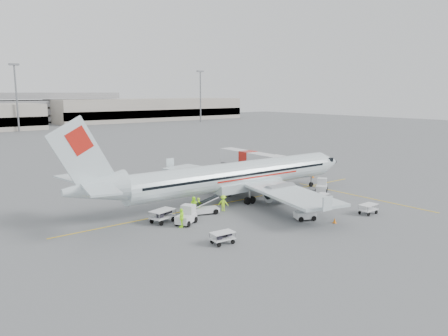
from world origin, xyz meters
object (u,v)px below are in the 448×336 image
at_px(aircraft, 238,157).
at_px(jet_bridge, 248,164).
at_px(tug_aft, 186,215).
at_px(tug_fore, 322,185).
at_px(belt_loader, 203,203).
at_px(tug_mid, 305,212).

relative_size(aircraft, jet_bridge, 2.48).
xyz_separation_m(aircraft, tug_aft, (-10.35, -4.17, -4.37)).
xyz_separation_m(aircraft, tug_fore, (11.46, -3.55, -4.41)).
distance_m(jet_bridge, belt_loader, 21.51).
relative_size(belt_loader, tug_aft, 1.87).
bearing_deg(aircraft, belt_loader, -159.18).
relative_size(aircraft, tug_fore, 16.76).
distance_m(jet_bridge, tug_aft, 25.47).
xyz_separation_m(belt_loader, tug_aft, (-3.49, -1.89, -0.28)).
relative_size(jet_bridge, tug_mid, 7.43).
xyz_separation_m(aircraft, tug_mid, (0.01, -10.62, -4.48)).
relative_size(aircraft, belt_loader, 8.67).
bearing_deg(tug_aft, tug_fore, -27.34).
xyz_separation_m(aircraft, belt_loader, (-6.86, -2.28, -4.09)).
distance_m(belt_loader, tug_fore, 18.37).
distance_m(aircraft, belt_loader, 8.31).
xyz_separation_m(tug_fore, tug_aft, (-21.81, -0.62, 0.03)).
bearing_deg(tug_fore, aircraft, 127.31).
distance_m(jet_bridge, tug_fore, 13.70).
bearing_deg(belt_loader, tug_mid, -33.27).
bearing_deg(tug_mid, tug_fore, 55.69).
xyz_separation_m(belt_loader, tug_mid, (6.87, -8.34, -0.39)).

